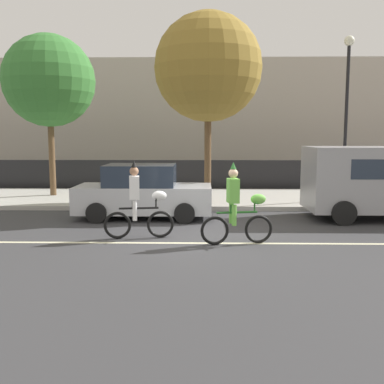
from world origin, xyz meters
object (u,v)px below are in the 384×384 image
object	(u,v)px
street_lamp_post	(347,94)
parade_cyclist_lime	(238,209)
parade_cyclist_zebra	(139,204)
parked_car_silver	(143,193)

from	to	relation	value
street_lamp_post	parade_cyclist_lime	bearing A→B (deg)	-125.18
parade_cyclist_lime	parade_cyclist_zebra	bearing A→B (deg)	166.75
parade_cyclist_lime	street_lamp_post	bearing A→B (deg)	54.82
street_lamp_post	parade_cyclist_zebra	bearing A→B (deg)	-139.99
parade_cyclist_zebra	parade_cyclist_lime	world-z (taller)	same
parked_car_silver	parade_cyclist_lime	bearing A→B (deg)	-51.39
parked_car_silver	street_lamp_post	size ratio (longest dim) A/B	0.70
parade_cyclist_zebra	street_lamp_post	size ratio (longest dim) A/B	0.33
parked_car_silver	street_lamp_post	bearing A→B (deg)	22.74
parade_cyclist_zebra	street_lamp_post	world-z (taller)	street_lamp_post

